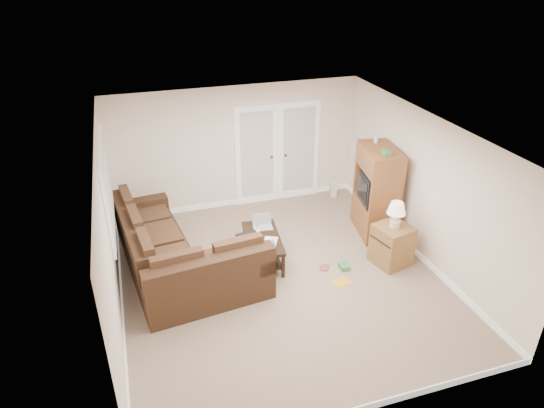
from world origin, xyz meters
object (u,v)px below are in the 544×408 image
object	(u,v)px
tv_armoire	(376,191)
sectional_sofa	(176,258)
coffee_table	(263,247)
side_cabinet	(392,242)

from	to	relation	value
tv_armoire	sectional_sofa	bearing A→B (deg)	-164.66
sectional_sofa	coffee_table	size ratio (longest dim) A/B	2.51
sectional_sofa	side_cabinet	xyz separation A→B (m)	(3.52, -0.70, 0.06)
tv_armoire	side_cabinet	distance (m)	1.14
sectional_sofa	side_cabinet	distance (m)	3.59
sectional_sofa	tv_armoire	bearing A→B (deg)	-1.64
coffee_table	tv_armoire	bearing A→B (deg)	14.54
sectional_sofa	side_cabinet	world-z (taller)	side_cabinet
coffee_table	tv_armoire	distance (m)	2.36
coffee_table	side_cabinet	bearing A→B (deg)	-12.77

